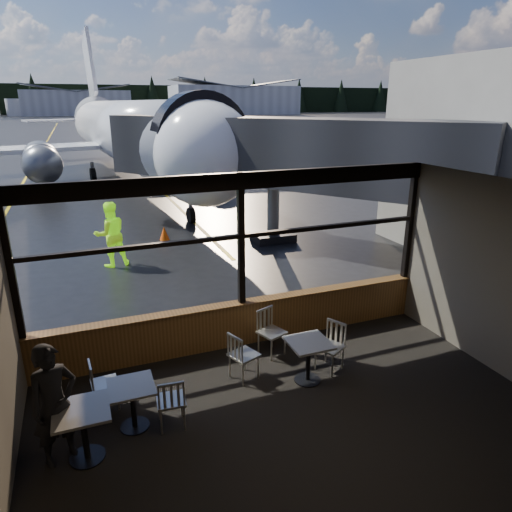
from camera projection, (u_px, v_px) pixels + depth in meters
ground_plane at (83, 122)px, 115.38m from camera, size 520.00×520.00×0.00m
carpet_floor at (310, 437)px, 6.74m from camera, size 8.00×6.00×0.01m
ceiling at (321, 206)px, 5.62m from camera, size 8.00×6.00×0.04m
wall_back at (499, 504)px, 3.53m from camera, size 8.00×0.04×3.50m
window_sill at (242, 324)px, 9.25m from camera, size 8.00×0.28×0.90m
window_header at (240, 181)px, 8.32m from camera, size 8.00×0.18×0.30m
mullion_left at (10, 267)px, 7.33m from camera, size 0.12×0.12×2.60m
mullion_centre at (241, 241)px, 8.69m from camera, size 0.12×0.12×2.60m
mullion_right at (410, 222)px, 10.05m from camera, size 0.12×0.12×2.60m
window_transom at (241, 236)px, 8.66m from camera, size 8.00×0.10×0.08m
airliner at (125, 90)px, 27.22m from camera, size 32.26×37.69×10.84m
jet_bridge at (289, 182)px, 14.76m from camera, size 8.50×10.39×4.53m
cafe_table_near at (308, 361)px, 8.01m from camera, size 0.71×0.71×0.78m
cafe_table_mid at (133, 407)px, 6.85m from camera, size 0.67×0.67×0.74m
cafe_table_left at (85, 434)px, 6.23m from camera, size 0.73×0.73×0.81m
chair_near_e at (330, 347)px, 8.32m from camera, size 0.69×0.69×0.93m
chair_near_w at (244, 355)px, 8.06m from camera, size 0.65×0.65×0.93m
chair_near_n at (272, 333)px, 8.83m from camera, size 0.66×0.66×0.94m
chair_mid_s at (171, 401)px, 6.87m from camera, size 0.52×0.52×0.88m
chair_mid_w at (105, 384)px, 7.30m from camera, size 0.50×0.50×0.86m
passenger at (55, 405)px, 6.08m from camera, size 0.76×0.65×1.77m
ground_crew at (111, 234)px, 13.57m from camera, size 1.08×0.91×1.96m
cone_nose at (164, 233)px, 16.38m from camera, size 0.36×0.36×0.49m
hangar_mid at (77, 102)px, 171.19m from camera, size 38.00×15.00×10.00m
hangar_right at (234, 99)px, 185.28m from camera, size 50.00×20.00×12.00m
fuel_tank_b at (18, 108)px, 162.32m from camera, size 8.00×8.00×6.00m
fuel_tank_c at (49, 107)px, 165.75m from camera, size 8.00×8.00×6.00m
treeline at (76, 99)px, 192.95m from camera, size 360.00×3.00×12.00m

